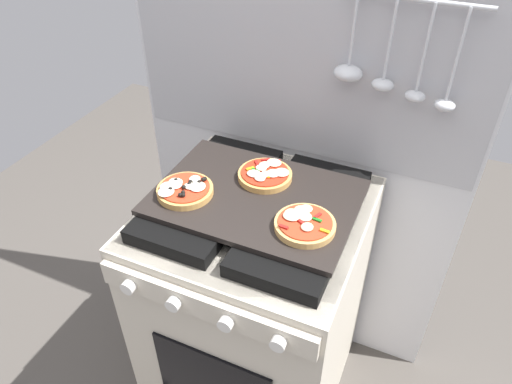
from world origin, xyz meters
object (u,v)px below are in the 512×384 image
at_px(pizza_left, 184,189).
at_px(pizza_right, 304,223).
at_px(stove, 256,306).
at_px(pizza_center, 265,174).
at_px(baking_tray, 256,197).

bearing_deg(pizza_left, pizza_right, 0.42).
relative_size(pizza_left, pizza_right, 1.00).
relative_size(stove, pizza_center, 5.90).
xyz_separation_m(stove, baking_tray, (0.00, 0.00, 0.46)).
height_order(stove, pizza_left, pizza_left).
relative_size(baking_tray, pizza_center, 3.54).
xyz_separation_m(baking_tray, pizza_left, (-0.18, -0.07, 0.02)).
xyz_separation_m(baking_tray, pizza_right, (0.16, -0.07, 0.02)).
bearing_deg(baking_tray, pizza_right, -23.47).
height_order(stove, pizza_center, pizza_center).
bearing_deg(pizza_right, pizza_center, 138.05).
distance_m(baking_tray, pizza_center, 0.08).
height_order(stove, pizza_right, pizza_right).
bearing_deg(pizza_right, stove, 157.03).
relative_size(stove, pizza_right, 5.90).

